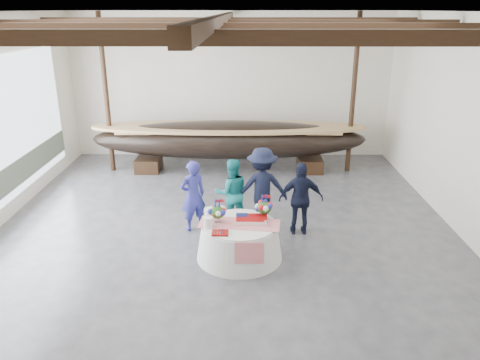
{
  "coord_description": "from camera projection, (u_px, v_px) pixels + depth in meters",
  "views": [
    {
      "loc": [
        0.39,
        -8.85,
        4.55
      ],
      "look_at": [
        0.33,
        0.59,
        1.08
      ],
      "focal_mm": 35.0,
      "sensor_mm": 36.0,
      "label": 1
    }
  ],
  "objects": [
    {
      "name": "banquet_table",
      "position": [
        239.0,
        240.0,
        8.99
      ],
      "size": [
        1.65,
        1.65,
        0.71
      ],
      "color": "silver",
      "rests_on": "ground"
    },
    {
      "name": "guest_man_right",
      "position": [
        301.0,
        199.0,
        9.83
      ],
      "size": [
        0.93,
        0.39,
        1.59
      ],
      "primitive_type": "imported",
      "rotation": [
        0.0,
        0.0,
        3.14
      ],
      "color": "black",
      "rests_on": "ground"
    },
    {
      "name": "tabletop_items",
      "position": [
        239.0,
        213.0,
        8.95
      ],
      "size": [
        1.58,
        0.99,
        0.4
      ],
      "color": "red",
      "rests_on": "banquet_table"
    },
    {
      "name": "guest_woman_blue",
      "position": [
        193.0,
        196.0,
        10.0
      ],
      "size": [
        0.68,
        0.61,
        1.57
      ],
      "primitive_type": "imported",
      "rotation": [
        0.0,
        0.0,
        3.67
      ],
      "color": "navy",
      "rests_on": "ground"
    },
    {
      "name": "longboat_display",
      "position": [
        229.0,
        139.0,
        13.66
      ],
      "size": [
        8.0,
        1.6,
        1.5
      ],
      "color": "black",
      "rests_on": "ground"
    },
    {
      "name": "floor",
      "position": [
        224.0,
        238.0,
        9.88
      ],
      "size": [
        10.0,
        12.0,
        0.01
      ],
      "primitive_type": "cube",
      "color": "#3D3D42",
      "rests_on": "ground"
    },
    {
      "name": "wall_right",
      "position": [
        480.0,
        135.0,
        9.07
      ],
      "size": [
        0.02,
        12.0,
        4.5
      ],
      "primitive_type": "cube",
      "color": "silver",
      "rests_on": "ground"
    },
    {
      "name": "pavilion_structure",
      "position": [
        224.0,
        38.0,
        9.22
      ],
      "size": [
        9.8,
        11.76,
        4.5
      ],
      "color": "black",
      "rests_on": "ground"
    },
    {
      "name": "ceiling",
      "position": [
        222.0,
        12.0,
        8.33
      ],
      "size": [
        10.0,
        12.0,
        0.01
      ],
      "primitive_type": "cube",
      "color": "white",
      "rests_on": "wall_back"
    },
    {
      "name": "guest_woman_teal",
      "position": [
        232.0,
        193.0,
        10.22
      ],
      "size": [
        0.84,
        0.7,
        1.54
      ],
      "primitive_type": "imported",
      "rotation": [
        0.0,
        0.0,
        3.31
      ],
      "color": "teal",
      "rests_on": "ground"
    },
    {
      "name": "guest_man_left",
      "position": [
        262.0,
        187.0,
        10.16
      ],
      "size": [
        1.22,
        0.78,
        1.79
      ],
      "primitive_type": "imported",
      "rotation": [
        0.0,
        0.0,
        3.25
      ],
      "color": "black",
      "rests_on": "ground"
    },
    {
      "name": "wall_front",
      "position": [
        190.0,
        338.0,
        3.47
      ],
      "size": [
        10.0,
        0.02,
        4.5
      ],
      "primitive_type": "cube",
      "color": "silver",
      "rests_on": "ground"
    },
    {
      "name": "wall_back",
      "position": [
        231.0,
        86.0,
        14.74
      ],
      "size": [
        10.0,
        0.02,
        4.5
      ],
      "primitive_type": "cube",
      "color": "silver",
      "rests_on": "ground"
    }
  ]
}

